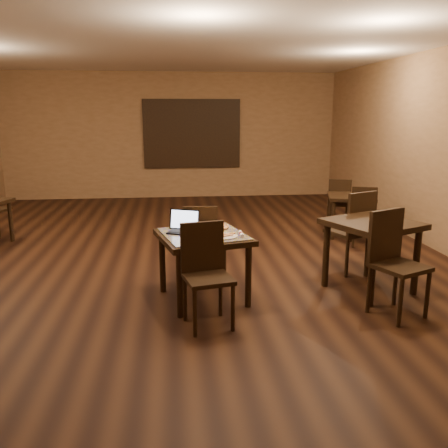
{
  "coord_description": "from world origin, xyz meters",
  "views": [
    {
      "loc": [
        0.03,
        -6.73,
        2.06
      ],
      "look_at": [
        0.58,
        -1.64,
        0.85
      ],
      "focal_mm": 38.0,
      "sensor_mm": 36.0,
      "label": 1
    }
  ],
  "objects": [
    {
      "name": "other_table_a",
      "position": [
        3.0,
        0.86,
        0.58
      ],
      "size": [
        0.92,
        0.92,
        0.7
      ],
      "rotation": [
        0.0,
        0.0,
        -0.26
      ],
      "color": "black",
      "rests_on": "ground"
    },
    {
      "name": "ceiling",
      "position": [
        0.0,
        0.0,
        3.0
      ],
      "size": [
        8.0,
        10.0,
        0.02
      ],
      "primitive_type": "cube",
      "rotation": [
        3.14,
        0.0,
        0.0
      ],
      "color": "silver",
      "rests_on": "wall_back"
    },
    {
      "name": "mural",
      "position": [
        0.5,
        4.96,
        1.55
      ],
      "size": [
        2.34,
        0.05,
        1.64
      ],
      "color": "#244F86",
      "rests_on": "wall_back"
    },
    {
      "name": "napkin_roll",
      "position": [
        0.74,
        -1.84,
        0.78
      ],
      "size": [
        0.04,
        0.19,
        0.04
      ],
      "rotation": [
        0.0,
        0.0,
        -0.01
      ],
      "color": "white",
      "rests_on": "tiled_table"
    },
    {
      "name": "spatula",
      "position": [
        0.48,
        -1.48,
        0.79
      ],
      "size": [
        0.24,
        0.24,
        0.01
      ],
      "primitive_type": "cube",
      "rotation": [
        0.0,
        0.0,
        0.81
      ],
      "color": "silver",
      "rests_on": "pizza_whole"
    },
    {
      "name": "other_table_a_chair_far",
      "position": [
        2.98,
        1.39,
        0.51
      ],
      "size": [
        0.48,
        0.48,
        0.91
      ],
      "rotation": [
        0.0,
        0.0,
        2.88
      ],
      "color": "black",
      "rests_on": "ground"
    },
    {
      "name": "laptop",
      "position": [
        0.14,
        -1.59,
        0.83
      ],
      "size": [
        0.41,
        0.39,
        0.24
      ],
      "rotation": [
        0.0,
        0.0,
        -0.39
      ],
      "color": "black",
      "rests_on": "tiled_table"
    },
    {
      "name": "wall_front",
      "position": [
        0.0,
        -5.0,
        1.5
      ],
      "size": [
        8.0,
        0.02,
        3.0
      ],
      "primitive_type": "cube",
      "color": "#93704B",
      "rests_on": "ground"
    },
    {
      "name": "pizza_slice",
      "position": [
        0.56,
        -1.88,
        0.79
      ],
      "size": [
        0.24,
        0.24,
        0.02
      ],
      "primitive_type": null,
      "rotation": [
        0.0,
        0.0,
        0.51
      ],
      "color": "beige",
      "rests_on": "plate"
    },
    {
      "name": "chair_main_near",
      "position": [
        0.32,
        -2.31,
        0.57
      ],
      "size": [
        0.52,
        0.52,
        1.01
      ],
      "rotation": [
        0.0,
        0.0,
        0.22
      ],
      "color": "black",
      "rests_on": "ground"
    },
    {
      "name": "wall_back",
      "position": [
        0.0,
        5.0,
        1.5
      ],
      "size": [
        8.0,
        0.02,
        3.0
      ],
      "primitive_type": "cube",
      "color": "#93704B",
      "rests_on": "ground"
    },
    {
      "name": "other_table_c",
      "position": [
        2.3,
        -1.63,
        0.7
      ],
      "size": [
        1.18,
        1.18,
        0.84
      ],
      "rotation": [
        0.0,
        0.0,
        0.42
      ],
      "color": "black",
      "rests_on": "ground"
    },
    {
      "name": "chair_main_far",
      "position": [
        0.34,
        -1.09,
        0.54
      ],
      "size": [
        0.43,
        0.43,
        0.97
      ],
      "rotation": [
        0.0,
        0.0,
        3.12
      ],
      "color": "black",
      "rests_on": "ground"
    },
    {
      "name": "pizza_pan",
      "position": [
        0.46,
        -1.46,
        0.77
      ],
      "size": [
        0.33,
        0.33,
        0.01
      ],
      "primitive_type": "cylinder",
      "color": "silver",
      "rests_on": "tiled_table"
    },
    {
      "name": "pizza_whole",
      "position": [
        0.46,
        -1.46,
        0.78
      ],
      "size": [
        0.38,
        0.38,
        0.03
      ],
      "color": "beige",
      "rests_on": "pizza_pan"
    },
    {
      "name": "plate",
      "position": [
        0.56,
        -1.88,
        0.77
      ],
      "size": [
        0.27,
        0.27,
        0.01
      ],
      "primitive_type": "cylinder",
      "color": "white",
      "rests_on": "tiled_table"
    },
    {
      "name": "other_table_a_chair_near",
      "position": [
        3.02,
        0.33,
        0.51
      ],
      "size": [
        0.48,
        0.48,
        0.91
      ],
      "rotation": [
        0.0,
        0.0,
        -0.26
      ],
      "color": "black",
      "rests_on": "ground"
    },
    {
      "name": "tiled_table",
      "position": [
        0.34,
        -1.7,
        0.66
      ],
      "size": [
        1.12,
        1.12,
        0.76
      ],
      "rotation": [
        0.0,
        0.0,
        0.25
      ],
      "color": "black",
      "rests_on": "ground"
    },
    {
      "name": "other_table_c_chair_far",
      "position": [
        2.34,
        -0.99,
        0.61
      ],
      "size": [
        0.62,
        0.62,
        1.09
      ],
      "rotation": [
        0.0,
        0.0,
        3.56
      ],
      "color": "black",
      "rests_on": "ground"
    },
    {
      "name": "wall_right",
      "position": [
        4.0,
        0.0,
        1.5
      ],
      "size": [
        0.02,
        10.0,
        3.0
      ],
      "primitive_type": "cube",
      "color": "#93704B",
      "rests_on": "ground"
    },
    {
      "name": "other_table_c_chair_near",
      "position": [
        2.26,
        -2.27,
        0.61
      ],
      "size": [
        0.62,
        0.62,
        1.09
      ],
      "rotation": [
        0.0,
        0.0,
        0.42
      ],
      "color": "black",
      "rests_on": "ground"
    },
    {
      "name": "ground",
      "position": [
        0.0,
        0.0,
        0.0
      ],
      "size": [
        10.0,
        10.0,
        0.0
      ],
      "primitive_type": "plane",
      "color": "black",
      "rests_on": "ground"
    }
  ]
}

